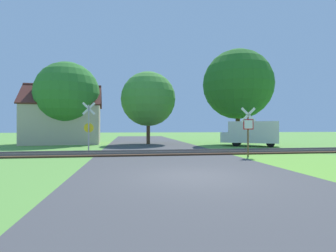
{
  "coord_description": "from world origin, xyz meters",
  "views": [
    {
      "loc": [
        -2.16,
        -8.82,
        1.7
      ],
      "look_at": [
        0.5,
        8.88,
        1.8
      ],
      "focal_mm": 28.0,
      "sensor_mm": 36.0,
      "label": 1
    }
  ],
  "objects_px": {
    "house": "(63,123)",
    "mail_truck": "(251,133)",
    "crossing_sign_far": "(89,125)",
    "tree_center": "(148,99)",
    "tree_left": "(67,94)",
    "stop_sign_near": "(248,128)",
    "tree_right": "(238,84)"
  },
  "relations": [
    {
      "from": "stop_sign_near",
      "to": "tree_right",
      "type": "xyz_separation_m",
      "value": [
        3.96,
        10.57,
        4.36
      ]
    },
    {
      "from": "house",
      "to": "mail_truck",
      "type": "xyz_separation_m",
      "value": [
        17.63,
        -6.29,
        -0.95
      ]
    },
    {
      "from": "crossing_sign_far",
      "to": "mail_truck",
      "type": "relative_size",
      "value": 0.66
    },
    {
      "from": "tree_left",
      "to": "mail_truck",
      "type": "distance_m",
      "value": 18.34
    },
    {
      "from": "crossing_sign_far",
      "to": "tree_right",
      "type": "height_order",
      "value": "tree_right"
    },
    {
      "from": "stop_sign_near",
      "to": "tree_center",
      "type": "bearing_deg",
      "value": -62.86
    },
    {
      "from": "house",
      "to": "tree_left",
      "type": "relative_size",
      "value": 0.97
    },
    {
      "from": "tree_left",
      "to": "stop_sign_near",
      "type": "bearing_deg",
      "value": -45.32
    },
    {
      "from": "tree_right",
      "to": "mail_truck",
      "type": "bearing_deg",
      "value": -89.35
    },
    {
      "from": "tree_right",
      "to": "tree_left",
      "type": "height_order",
      "value": "tree_right"
    },
    {
      "from": "tree_center",
      "to": "mail_truck",
      "type": "bearing_deg",
      "value": -29.02
    },
    {
      "from": "stop_sign_near",
      "to": "crossing_sign_far",
      "type": "distance_m",
      "value": 10.33
    },
    {
      "from": "house",
      "to": "tree_right",
      "type": "xyz_separation_m",
      "value": [
        17.59,
        -3.43,
        3.86
      ]
    },
    {
      "from": "stop_sign_near",
      "to": "house",
      "type": "relative_size",
      "value": 0.36
    },
    {
      "from": "house",
      "to": "tree_right",
      "type": "height_order",
      "value": "tree_right"
    },
    {
      "from": "house",
      "to": "mail_truck",
      "type": "height_order",
      "value": "house"
    },
    {
      "from": "crossing_sign_far",
      "to": "mail_truck",
      "type": "height_order",
      "value": "crossing_sign_far"
    },
    {
      "from": "crossing_sign_far",
      "to": "tree_center",
      "type": "xyz_separation_m",
      "value": [
        4.68,
        8.83,
        2.75
      ]
    },
    {
      "from": "tree_center",
      "to": "tree_left",
      "type": "relative_size",
      "value": 0.9
    },
    {
      "from": "tree_right",
      "to": "stop_sign_near",
      "type": "bearing_deg",
      "value": -110.56
    },
    {
      "from": "crossing_sign_far",
      "to": "tree_left",
      "type": "relative_size",
      "value": 0.41
    },
    {
      "from": "house",
      "to": "stop_sign_near",
      "type": "bearing_deg",
      "value": -50.15
    },
    {
      "from": "crossing_sign_far",
      "to": "house",
      "type": "xyz_separation_m",
      "value": [
        -4.03,
        10.17,
        0.29
      ]
    },
    {
      "from": "stop_sign_near",
      "to": "crossing_sign_far",
      "type": "relative_size",
      "value": 0.84
    },
    {
      "from": "tree_right",
      "to": "tree_left",
      "type": "xyz_separation_m",
      "value": [
        -17.03,
        2.65,
        -0.96
      ]
    },
    {
      "from": "house",
      "to": "tree_center",
      "type": "distance_m",
      "value": 9.15
    },
    {
      "from": "tree_center",
      "to": "tree_right",
      "type": "height_order",
      "value": "tree_right"
    },
    {
      "from": "crossing_sign_far",
      "to": "tree_right",
      "type": "bearing_deg",
      "value": 25.66
    },
    {
      "from": "crossing_sign_far",
      "to": "tree_center",
      "type": "height_order",
      "value": "tree_center"
    },
    {
      "from": "crossing_sign_far",
      "to": "tree_center",
      "type": "relative_size",
      "value": 0.46
    },
    {
      "from": "stop_sign_near",
      "to": "tree_left",
      "type": "distance_m",
      "value": 18.9
    },
    {
      "from": "tree_right",
      "to": "tree_center",
      "type": "bearing_deg",
      "value": 166.77
    }
  ]
}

